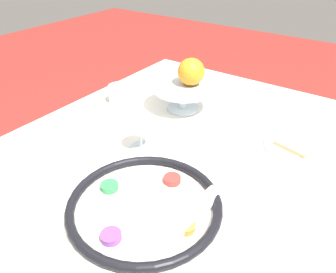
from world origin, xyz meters
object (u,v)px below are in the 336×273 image
fruit_stand (183,87)px  cup_near (120,94)px  wine_glass (140,119)px  bread_plate (297,146)px  napkin_roll (197,210)px  orange_fruit (191,72)px  seder_plate (145,206)px

fruit_stand → cup_near: (-0.08, 0.21, -0.05)m
wine_glass → bread_plate: size_ratio=0.70×
napkin_roll → fruit_stand: bearing=36.5°
orange_fruit → cup_near: 0.27m
seder_plate → napkin_roll: (0.05, -0.10, 0.00)m
fruit_stand → napkin_roll: size_ratio=1.37×
seder_plate → fruit_stand: 0.47m
orange_fruit → wine_glass: bearing=178.7°
cup_near → orange_fruit: bearing=-75.3°
fruit_stand → napkin_roll: bearing=-143.5°
seder_plate → fruit_stand: fruit_stand is taller
wine_glass → fruit_stand: size_ratio=0.63×
wine_glass → bread_plate: wine_glass is taller
seder_plate → orange_fruit: bearing=19.9°
wine_glass → napkin_roll: 0.29m
seder_plate → napkin_roll: napkin_roll is taller
fruit_stand → bread_plate: (-0.01, -0.38, -0.07)m
seder_plate → wine_glass: (0.18, 0.16, 0.07)m
bread_plate → orange_fruit: bearing=90.7°
seder_plate → bread_plate: size_ratio=1.85×
fruit_stand → orange_fruit: orange_fruit is taller
wine_glass → cup_near: 0.30m
orange_fruit → cup_near: orange_fruit is taller
seder_plate → cup_near: 0.53m
orange_fruit → bread_plate: bearing=-89.3°
napkin_roll → seder_plate: bearing=117.2°
bread_plate → napkin_roll: size_ratio=1.23×
wine_glass → fruit_stand: bearing=6.5°
seder_plate → wine_glass: size_ratio=2.64×
napkin_roll → cup_near: size_ratio=1.84×
bread_plate → cup_near: (-0.07, 0.58, 0.02)m
wine_glass → orange_fruit: orange_fruit is taller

